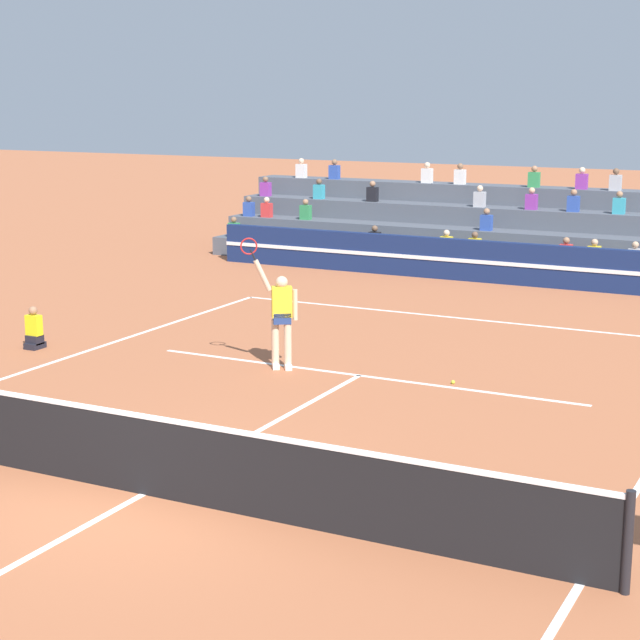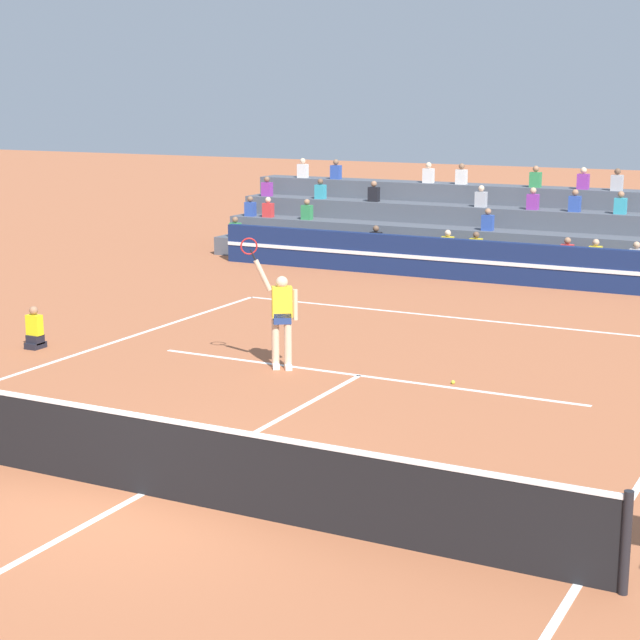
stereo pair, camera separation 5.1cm
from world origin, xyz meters
name	(u,v)px [view 2 (the right image)]	position (x,y,z in m)	size (l,w,h in m)	color
ground_plane	(142,494)	(0.00, 0.00, 0.00)	(120.00, 120.00, 0.00)	#AD603D
court_lines	(142,494)	(0.00, 0.00, 0.00)	(11.10, 23.90, 0.01)	white
tennis_net	(141,453)	(0.00, 0.00, 0.54)	(12.00, 0.10, 1.10)	black
sponsor_banner_wall	(525,265)	(0.00, 16.56, 0.55)	(18.00, 0.26, 1.10)	navy
bleacher_stand	(558,239)	(0.00, 19.72, 0.84)	(20.19, 3.80, 2.83)	#4C515B
ball_kid_courtside	(35,332)	(-6.56, 5.38, 0.33)	(0.30, 0.36, 0.84)	black
tennis_player	(281,315)	(-1.49, 6.24, 0.99)	(0.90, 0.64, 2.47)	beige
tennis_ball	(453,382)	(1.68, 6.66, 0.03)	(0.07, 0.07, 0.07)	#C6DB33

